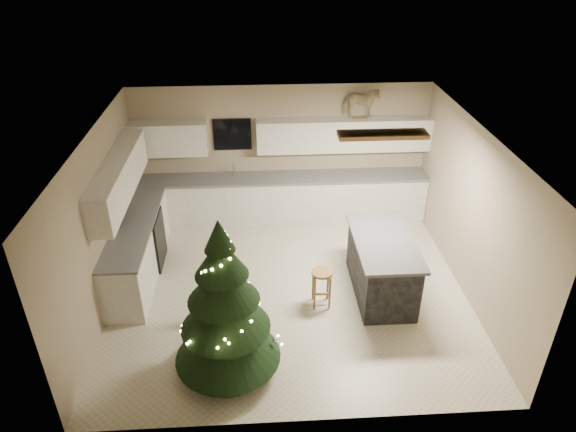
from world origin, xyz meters
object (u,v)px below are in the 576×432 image
at_px(island, 382,266).
at_px(toddler, 233,294).
at_px(bar_stool, 322,280).
at_px(christmas_tree, 225,313).
at_px(rocking_horse, 361,103).

bearing_deg(island, toddler, -169.64).
height_order(bar_stool, toddler, toddler).
relative_size(christmas_tree, toddler, 2.95).
bearing_deg(toddler, christmas_tree, -140.97).
bearing_deg(toddler, rocking_horse, 2.73).
xyz_separation_m(bar_stool, christmas_tree, (-1.36, -1.21, 0.47)).
bearing_deg(bar_stool, christmas_tree, -138.38).
bearing_deg(bar_stool, island, 15.28).
distance_m(bar_stool, rocking_horse, 3.42).
height_order(toddler, rocking_horse, rocking_horse).
xyz_separation_m(island, christmas_tree, (-2.33, -1.47, 0.45)).
height_order(bar_stool, christmas_tree, christmas_tree).
relative_size(bar_stool, toddler, 0.80).
relative_size(island, toddler, 2.22).
xyz_separation_m(bar_stool, toddler, (-1.32, -0.15, -0.08)).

